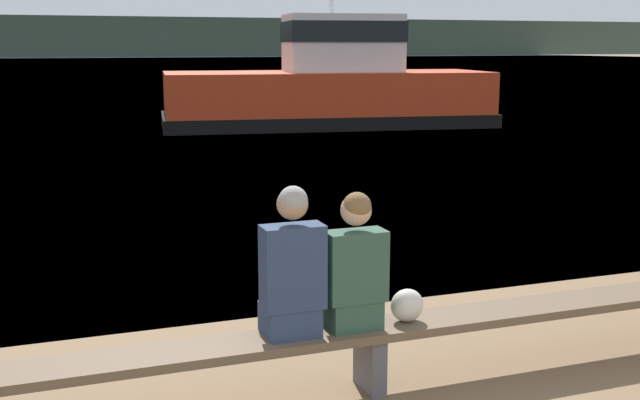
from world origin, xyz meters
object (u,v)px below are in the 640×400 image
person_right (354,268)px  tugboat_red (330,91)px  person_left (292,270)px  bench_main (370,337)px  shopping_bag (407,305)px

person_right → tugboat_red: (6.89, 18.62, 0.14)m
person_left → tugboat_red: tugboat_red is taller
person_left → person_right: 0.48m
bench_main → person_left: 0.83m
person_right → shopping_bag: (0.43, -0.00, -0.33)m
bench_main → person_right: bearing=179.7°
shopping_bag → person_right: bearing=179.3°
bench_main → tugboat_red: (6.76, 18.63, 0.68)m
person_left → tugboat_red: 20.03m
person_right → shopping_bag: size_ratio=4.02×
bench_main → person_right: size_ratio=7.16×
tugboat_red → shopping_bag: bearing=169.2°
bench_main → person_right: person_right is taller
bench_main → person_left: (-0.60, -0.00, 0.57)m
bench_main → person_left: size_ratio=6.68×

